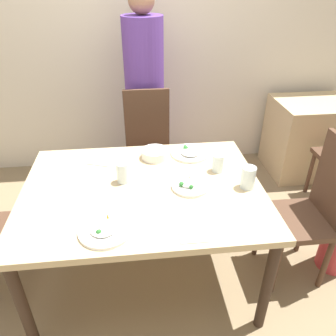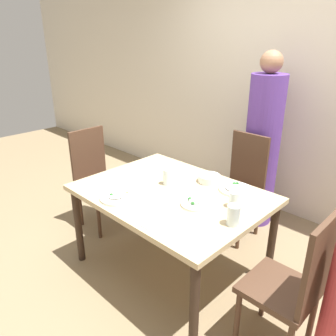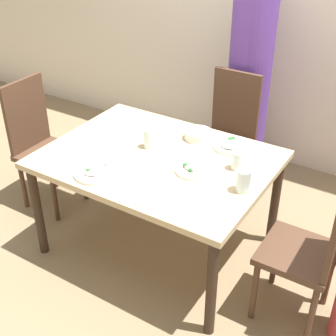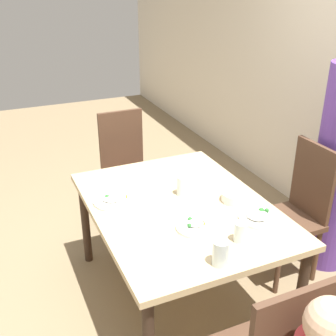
# 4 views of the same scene
# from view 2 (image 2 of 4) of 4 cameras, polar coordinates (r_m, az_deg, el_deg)

# --- Properties ---
(ground_plane) EXTENTS (10.00, 10.00, 0.00)m
(ground_plane) POSITION_cam_2_polar(r_m,az_deg,el_deg) (2.93, 0.52, -16.93)
(ground_plane) COLOR #847051
(wall_back) EXTENTS (10.00, 0.06, 2.70)m
(wall_back) POSITION_cam_2_polar(r_m,az_deg,el_deg) (3.65, 19.07, 13.21)
(wall_back) COLOR beige
(wall_back) RESTS_ON ground_plane
(dining_table) EXTENTS (1.41, 1.06, 0.73)m
(dining_table) POSITION_cam_2_polar(r_m,az_deg,el_deg) (2.56, 0.57, -5.53)
(dining_table) COLOR tan
(dining_table) RESTS_ON ground_plane
(chair_adult_spot) EXTENTS (0.40, 0.40, 1.00)m
(chair_adult_spot) POSITION_cam_2_polar(r_m,az_deg,el_deg) (3.20, 12.57, -2.65)
(chair_adult_spot) COLOR #4C3323
(chair_adult_spot) RESTS_ON ground_plane
(chair_child_spot) EXTENTS (0.40, 0.40, 1.00)m
(chair_child_spot) POSITION_cam_2_polar(r_m,az_deg,el_deg) (2.11, 21.09, -18.34)
(chair_child_spot) COLOR #4C3323
(chair_child_spot) RESTS_ON ground_plane
(chair_empty_left) EXTENTS (0.40, 0.40, 1.00)m
(chair_empty_left) POSITION_cam_2_polar(r_m,az_deg,el_deg) (3.36, -12.38, -1.41)
(chair_empty_left) COLOR #4C3323
(chair_empty_left) RESTS_ON ground_plane
(person_adult) EXTENTS (0.34, 0.34, 1.73)m
(person_adult) POSITION_cam_2_polar(r_m,az_deg,el_deg) (3.38, 16.00, 3.28)
(person_adult) COLOR #5B3893
(person_adult) RESTS_ON ground_plane
(bowl_curry) EXTENTS (0.18, 0.18, 0.06)m
(bowl_curry) POSITION_cam_2_polar(r_m,az_deg,el_deg) (2.70, 7.19, -1.78)
(bowl_curry) COLOR white
(bowl_curry) RESTS_ON dining_table
(plate_rice_adult) EXTENTS (0.26, 0.26, 0.06)m
(plate_rice_adult) POSITION_cam_2_polar(r_m,az_deg,el_deg) (2.59, 11.62, -3.54)
(plate_rice_adult) COLOR white
(plate_rice_adult) RESTS_ON dining_table
(plate_rice_child) EXTENTS (0.22, 0.22, 0.05)m
(plate_rice_child) POSITION_cam_2_polar(r_m,az_deg,el_deg) (2.34, 4.87, -6.12)
(plate_rice_child) COLOR white
(plate_rice_child) RESTS_ON dining_table
(plate_noodles) EXTENTS (0.27, 0.27, 0.05)m
(plate_noodles) POSITION_cam_2_polar(r_m,az_deg,el_deg) (2.45, -8.76, -5.00)
(plate_noodles) COLOR white
(plate_noodles) RESTS_ON dining_table
(glass_water_tall) EXTENTS (0.08, 0.08, 0.14)m
(glass_water_tall) POSITION_cam_2_polar(r_m,az_deg,el_deg) (2.12, 11.33, -8.08)
(glass_water_tall) COLOR silver
(glass_water_tall) RESTS_ON dining_table
(glass_water_short) EXTENTS (0.07, 0.07, 0.11)m
(glass_water_short) POSITION_cam_2_polar(r_m,az_deg,el_deg) (2.33, 11.43, -5.41)
(glass_water_short) COLOR silver
(glass_water_short) RESTS_ON dining_table
(glass_water_center) EXTENTS (0.07, 0.07, 0.13)m
(glass_water_center) POSITION_cam_2_polar(r_m,az_deg,el_deg) (2.62, -0.10, -1.57)
(glass_water_center) COLOR silver
(glass_water_center) RESTS_ON dining_table
(napkin_folded) EXTENTS (0.14, 0.14, 0.01)m
(napkin_folded) POSITION_cam_2_polar(r_m,az_deg,el_deg) (2.13, -2.94, -9.48)
(napkin_folded) COLOR white
(napkin_folded) RESTS_ON dining_table
(fork_steel) EXTENTS (0.18, 0.08, 0.01)m
(fork_steel) POSITION_cam_2_polar(r_m,az_deg,el_deg) (2.89, 0.64, -0.53)
(fork_steel) COLOR silver
(fork_steel) RESTS_ON dining_table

